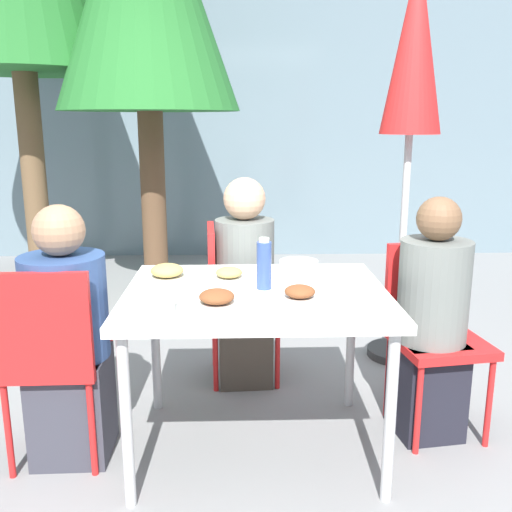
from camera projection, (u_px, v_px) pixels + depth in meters
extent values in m
plane|color=gray|center=(256.00, 447.00, 2.60)|extent=(24.00, 24.00, 0.00)
cube|color=slate|center=(245.00, 116.00, 6.09)|extent=(10.00, 0.20, 3.00)
cube|color=white|center=(256.00, 295.00, 2.43)|extent=(1.11, 0.89, 0.04)
cylinder|color=#B7B7B7|center=(126.00, 422.00, 2.13)|extent=(0.04, 0.04, 0.71)
cylinder|color=#B7B7B7|center=(390.00, 418.00, 2.16)|extent=(0.04, 0.04, 0.71)
cylinder|color=#B7B7B7|center=(155.00, 344.00, 2.88)|extent=(0.04, 0.04, 0.71)
cylinder|color=#B7B7B7|center=(351.00, 341.00, 2.91)|extent=(0.04, 0.04, 0.71)
cube|color=red|center=(58.00, 360.00, 2.45)|extent=(0.41, 0.41, 0.04)
cube|color=red|center=(39.00, 325.00, 2.22)|extent=(0.40, 0.04, 0.42)
cylinder|color=red|center=(35.00, 392.00, 2.67)|extent=(0.03, 0.03, 0.43)
cylinder|color=red|center=(109.00, 391.00, 2.68)|extent=(0.03, 0.03, 0.43)
cylinder|color=red|center=(8.00, 431.00, 2.34)|extent=(0.03, 0.03, 0.43)
cylinder|color=red|center=(92.00, 429.00, 2.35)|extent=(0.03, 0.03, 0.43)
cube|color=#383842|center=(73.00, 405.00, 2.51)|extent=(0.32, 0.32, 0.47)
cylinder|color=navy|center=(65.00, 307.00, 2.40)|extent=(0.35, 0.35, 0.44)
sphere|color=#9E7556|center=(59.00, 230.00, 2.33)|extent=(0.21, 0.21, 0.21)
cube|color=red|center=(440.00, 343.00, 2.64)|extent=(0.45, 0.45, 0.04)
cube|color=red|center=(425.00, 285.00, 2.76)|extent=(0.40, 0.09, 0.42)
cylinder|color=red|center=(489.00, 403.00, 2.56)|extent=(0.03, 0.03, 0.43)
cylinder|color=red|center=(418.00, 410.00, 2.51)|extent=(0.03, 0.03, 0.43)
cylinder|color=red|center=(451.00, 371.00, 2.89)|extent=(0.03, 0.03, 0.43)
cylinder|color=red|center=(388.00, 376.00, 2.83)|extent=(0.03, 0.03, 0.43)
cube|color=black|center=(426.00, 386.00, 2.68)|extent=(0.32, 0.32, 0.47)
cylinder|color=slate|center=(434.00, 291.00, 2.58)|extent=(0.32, 0.32, 0.47)
sphere|color=brown|center=(439.00, 219.00, 2.50)|extent=(0.20, 0.20, 0.20)
cube|color=red|center=(244.00, 303.00, 3.22)|extent=(0.42, 0.42, 0.04)
cube|color=red|center=(211.00, 265.00, 3.15)|extent=(0.06, 0.40, 0.42)
cylinder|color=red|center=(271.00, 330.00, 3.46)|extent=(0.03, 0.03, 0.43)
cylinder|color=red|center=(278.00, 352.00, 3.13)|extent=(0.03, 0.03, 0.43)
cylinder|color=red|center=(214.00, 332.00, 3.43)|extent=(0.03, 0.03, 0.43)
cylinder|color=red|center=(216.00, 355.00, 3.10)|extent=(0.03, 0.03, 0.43)
cube|color=#473D33|center=(245.00, 342.00, 3.22)|extent=(0.31, 0.31, 0.47)
cylinder|color=slate|center=(245.00, 262.00, 3.11)|extent=(0.32, 0.32, 0.47)
sphere|color=tan|center=(244.00, 199.00, 3.03)|extent=(0.23, 0.23, 0.23)
cylinder|color=#333333|center=(396.00, 352.00, 3.61)|extent=(0.36, 0.36, 0.05)
cylinder|color=#BCBCBC|center=(407.00, 167.00, 3.34)|extent=(0.04, 0.04, 2.37)
cone|color=red|center=(415.00, 43.00, 3.18)|extent=(0.35, 0.35, 1.00)
cylinder|color=white|center=(167.00, 278.00, 2.59)|extent=(0.27, 0.27, 0.01)
ellipsoid|color=tan|center=(167.00, 270.00, 2.58)|extent=(0.15, 0.15, 0.06)
cylinder|color=white|center=(217.00, 305.00, 2.21)|extent=(0.25, 0.25, 0.01)
ellipsoid|color=brown|center=(217.00, 296.00, 2.20)|extent=(0.14, 0.14, 0.05)
cylinder|color=white|center=(300.00, 299.00, 2.29)|extent=(0.23, 0.23, 0.01)
ellipsoid|color=brown|center=(300.00, 291.00, 2.28)|extent=(0.12, 0.12, 0.05)
cylinder|color=white|center=(229.00, 279.00, 2.57)|extent=(0.22, 0.22, 0.01)
ellipsoid|color=tan|center=(229.00, 272.00, 2.57)|extent=(0.12, 0.12, 0.05)
cylinder|color=#334C8E|center=(264.00, 265.00, 2.43)|extent=(0.06, 0.06, 0.21)
cylinder|color=white|center=(264.00, 240.00, 2.40)|extent=(0.04, 0.04, 0.02)
cylinder|color=silver|center=(163.00, 300.00, 2.13)|extent=(0.08, 0.08, 0.10)
cylinder|color=white|center=(299.00, 267.00, 2.69)|extent=(0.18, 0.18, 0.06)
cylinder|color=brown|center=(154.00, 207.00, 4.65)|extent=(0.20, 0.20, 1.53)
cylinder|color=brown|center=(35.00, 185.00, 4.86)|extent=(0.20, 0.20, 1.84)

